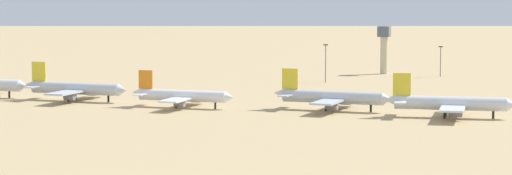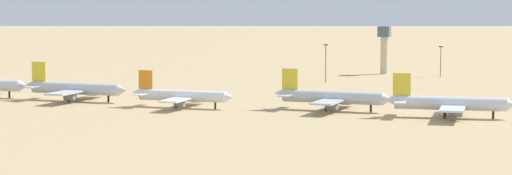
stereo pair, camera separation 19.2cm
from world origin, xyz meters
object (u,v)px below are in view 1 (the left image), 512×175
at_px(parked_jet_yellow_3, 332,97).
at_px(control_tower, 384,45).
at_px(light_pole_mid, 326,60).
at_px(parked_jet_yellow_4, 449,103).
at_px(parked_jet_yellow_1, 75,88).
at_px(light_pole_east, 441,59).
at_px(parked_jet_orange_2, 182,96).

relative_size(parked_jet_yellow_3, control_tower, 1.89).
bearing_deg(light_pole_mid, parked_jet_yellow_3, -74.06).
bearing_deg(parked_jet_yellow_4, control_tower, 103.38).
bearing_deg(parked_jet_yellow_1, light_pole_east, 55.10).
relative_size(control_tower, light_pole_east, 1.60).
height_order(parked_jet_yellow_1, parked_jet_yellow_3, parked_jet_yellow_1).
bearing_deg(parked_jet_orange_2, parked_jet_yellow_3, 9.33).
distance_m(parked_jet_yellow_3, light_pole_east, 137.27).
height_order(parked_jet_yellow_3, light_pole_mid, light_pole_mid).
relative_size(parked_jet_yellow_1, parked_jet_yellow_4, 0.99).
xyz_separation_m(parked_jet_orange_2, parked_jet_yellow_3, (48.95, 7.47, 0.39)).
bearing_deg(parked_jet_yellow_3, control_tower, 97.75).
relative_size(parked_jet_yellow_3, parked_jet_yellow_4, 0.98).
distance_m(parked_jet_yellow_4, light_pole_east, 145.84).
xyz_separation_m(parked_jet_yellow_4, control_tower, (-51.78, 149.84, 8.35)).
bearing_deg(parked_jet_yellow_4, parked_jet_yellow_1, 171.37).
bearing_deg(parked_jet_yellow_3, parked_jet_yellow_4, -7.62).
relative_size(parked_jet_orange_2, light_pole_east, 2.75).
distance_m(parked_jet_yellow_1, light_pole_east, 172.44).
relative_size(parked_jet_yellow_3, light_pole_mid, 2.56).
bearing_deg(parked_jet_yellow_4, light_pole_mid, 117.27).
relative_size(parked_jet_yellow_4, light_pole_mid, 2.61).
height_order(parked_jet_orange_2, parked_jet_yellow_4, parked_jet_yellow_4).
bearing_deg(parked_jet_orange_2, parked_jet_yellow_1, 171.04).
bearing_deg(light_pole_mid, parked_jet_yellow_4, -57.04).
xyz_separation_m(parked_jet_yellow_1, parked_jet_yellow_4, (130.51, -6.71, 0.05)).
bearing_deg(light_pole_east, parked_jet_yellow_4, -79.88).
bearing_deg(parked_jet_yellow_4, parked_jet_orange_2, 174.67).
bearing_deg(parked_jet_yellow_3, parked_jet_yellow_1, -177.33).
height_order(parked_jet_yellow_4, light_pole_east, parked_jet_yellow_4).
height_order(parked_jet_yellow_3, light_pole_east, parked_jet_yellow_3).
height_order(control_tower, light_pole_east, control_tower).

